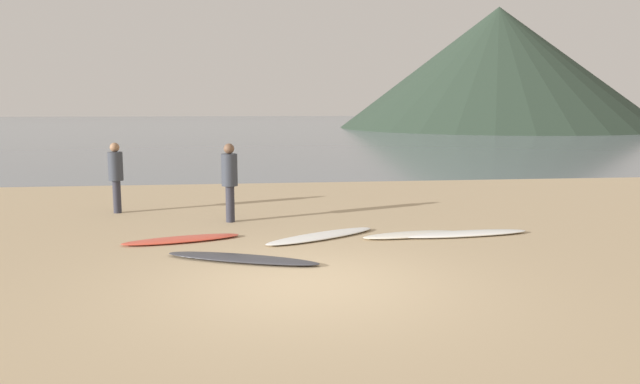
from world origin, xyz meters
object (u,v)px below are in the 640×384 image
at_px(surfboard_0, 182,239).
at_px(surfboard_1, 242,258).
at_px(surfboard_3, 410,235).
at_px(surfboard_4, 464,234).
at_px(person_1, 116,172).
at_px(person_0, 230,176).
at_px(surfboard_2, 321,236).

bearing_deg(surfboard_0, surfboard_1, -70.51).
xyz_separation_m(surfboard_3, surfboard_4, (1.05, -0.04, 0.00)).
distance_m(surfboard_0, person_1, 3.79).
distance_m(person_0, person_1, 3.00).
distance_m(surfboard_3, person_0, 4.07).
relative_size(surfboard_0, surfboard_2, 0.87).
height_order(surfboard_0, person_0, person_0).
bearing_deg(surfboard_1, surfboard_2, 69.06).
xyz_separation_m(surfboard_2, person_0, (-1.74, 1.82, 0.96)).
relative_size(surfboard_2, surfboard_4, 0.95).
bearing_deg(surfboard_4, surfboard_3, 172.15).
distance_m(surfboard_4, person_1, 7.97).
bearing_deg(surfboard_4, surfboard_0, 172.42).
relative_size(surfboard_0, surfboard_1, 0.82).
relative_size(surfboard_0, surfboard_3, 1.13).
distance_m(surfboard_3, surfboard_4, 1.05).
distance_m(surfboard_1, person_0, 3.51).
height_order(surfboard_1, surfboard_4, same).
bearing_deg(surfboard_2, surfboard_1, -164.31).
relative_size(surfboard_0, person_0, 1.28).
height_order(surfboard_0, surfboard_4, surfboard_4).
bearing_deg(surfboard_1, surfboard_0, 148.06).
height_order(surfboard_0, surfboard_3, surfboard_3).
xyz_separation_m(surfboard_1, surfboard_3, (3.19, 1.43, -0.00)).
height_order(surfboard_0, person_1, person_1).
height_order(surfboard_2, surfboard_3, surfboard_3).
xyz_separation_m(surfboard_0, surfboard_1, (1.11, -1.58, 0.01)).
bearing_deg(surfboard_3, surfboard_0, 167.77).
bearing_deg(person_1, person_0, 124.42).
relative_size(surfboard_3, surfboard_4, 0.73).
bearing_deg(person_0, person_1, 8.58).
height_order(surfboard_1, surfboard_3, same).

